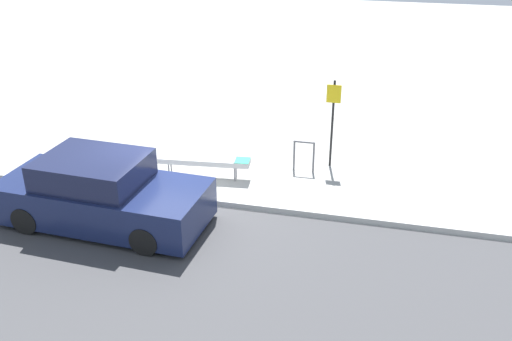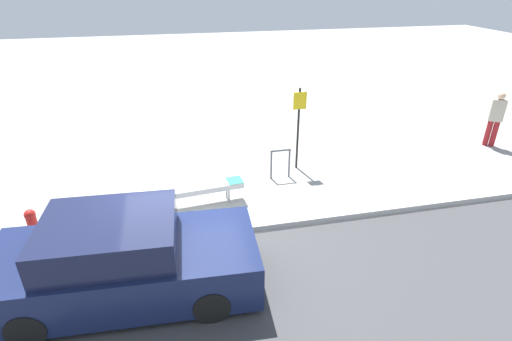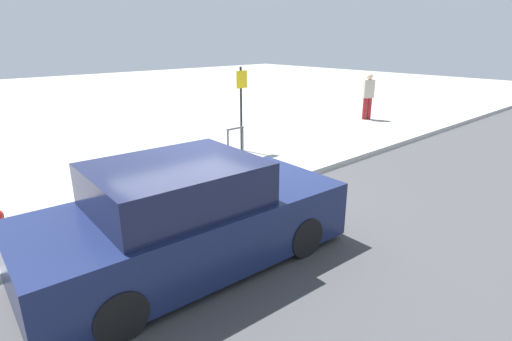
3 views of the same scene
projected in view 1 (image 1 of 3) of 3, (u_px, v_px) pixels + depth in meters
ground_plane at (177, 199)px, 13.29m from camera, size 60.00×60.00×0.00m
curb at (177, 197)px, 13.27m from camera, size 60.00×0.20×0.13m
bench at (202, 161)px, 14.14m from camera, size 2.42×0.64×0.54m
bike_rack at (304, 153)px, 14.45m from camera, size 0.55×0.06×0.83m
sign_post at (333, 116)px, 14.36m from camera, size 0.36×0.08×2.30m
fire_hydrant at (69, 160)px, 14.28m from camera, size 0.36×0.22×0.77m
parked_car_near at (102, 194)px, 12.07m from camera, size 4.50×2.11×1.51m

